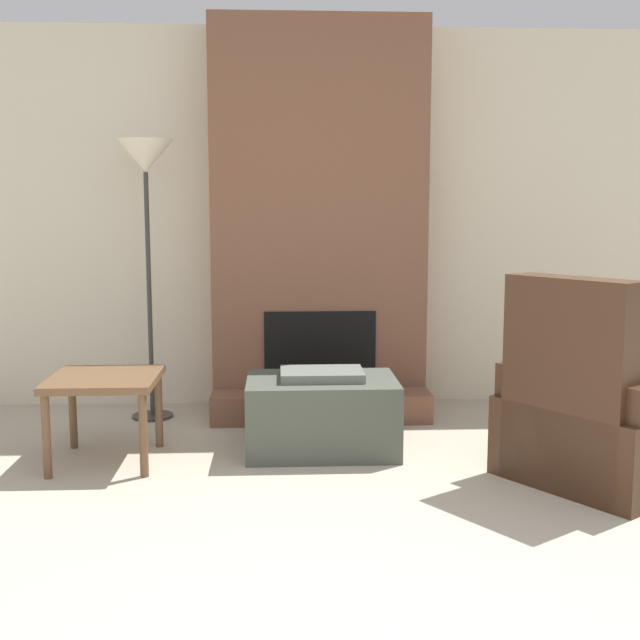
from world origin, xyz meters
The scene contains 7 objects.
ground_plane centered at (0.00, 0.00, 0.00)m, with size 24.00×24.00×0.00m, color #B2A893.
wall_back centered at (0.00, 3.23, 1.30)m, with size 7.39×0.06×2.60m, color beige.
fireplace centered at (0.00, 2.98, 1.24)m, with size 1.42×0.68×2.60m.
ottoman centered at (-0.03, 2.02, 0.22)m, with size 0.85×0.59×0.47m.
armchair centered at (1.32, 1.43, 0.31)m, with size 1.14×1.15×1.05m.
side_table centered at (-1.21, 1.88, 0.41)m, with size 0.57×0.61×0.48m.
floor_lamp_left centered at (-1.11, 2.81, 1.58)m, with size 0.35×0.35×1.81m.
Camera 1 is at (-0.27, -2.42, 1.37)m, focal length 45.00 mm.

